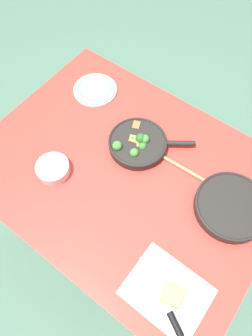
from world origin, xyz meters
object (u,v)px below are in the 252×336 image
skillet_eggs (232,207)px  cheese_block (172,295)px  grater_knife (166,306)px  dinner_plate_stack (95,89)px  prep_bowl_steel (53,169)px  wooden_spoon (202,179)px  skillet_broccoli (138,143)px

skillet_eggs → cheese_block: skillet_eggs is taller
cheese_block → skillet_eggs: bearing=-92.1°
grater_knife → dinner_plate_stack: dinner_plate_stack is taller
skillet_eggs → prep_bowl_steel: size_ratio=2.86×
wooden_spoon → grater_knife: grater_knife is taller
skillet_eggs → dinner_plate_stack: 0.88m
grater_knife → prep_bowl_steel: 0.71m
wooden_spoon → dinner_plate_stack: bearing=168.2°
skillet_eggs → grater_knife: (0.01, 0.47, -0.02)m
skillet_broccoli → wooden_spoon: 0.33m
cheese_block → dinner_plate_stack: 1.03m
skillet_broccoli → prep_bowl_steel: (0.22, 0.33, -0.00)m
cheese_block → wooden_spoon: bearing=-73.0°
skillet_broccoli → grater_knife: bearing=-81.9°
skillet_eggs → prep_bowl_steel: (0.71, 0.30, -0.00)m
wooden_spoon → grater_knife: bearing=-75.8°
skillet_broccoli → skillet_eggs: 0.49m
skillet_eggs → wooden_spoon: size_ratio=1.03×
skillet_eggs → prep_bowl_steel: skillet_eggs is taller
skillet_broccoli → dinner_plate_stack: size_ratio=1.59×
grater_knife → wooden_spoon: bearing=-45.2°
grater_knife → dinner_plate_stack: size_ratio=1.24×
wooden_spoon → dinner_plate_stack: 0.71m
cheese_block → grater_knife: bearing=98.7°
prep_bowl_steel → skillet_broccoli: bearing=-124.0°
grater_knife → dinner_plate_stack: (0.85, -0.63, 0.00)m
skillet_broccoli → wooden_spoon: (-0.32, -0.03, -0.02)m
prep_bowl_steel → grater_knife: bearing=167.0°
skillet_eggs → dinner_plate_stack: (0.86, -0.17, -0.01)m
cheese_block → dinner_plate_stack: bearing=-35.1°
skillet_eggs → cheese_block: 0.43m
dinner_plate_stack → prep_bowl_steel: 0.50m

